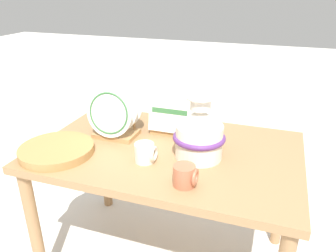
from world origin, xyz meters
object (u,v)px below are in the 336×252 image
mug_terracotta_glaze (185,176)px  ceramic_vase (199,132)px  wicker_charger_stack (57,150)px  mug_cream_glaze (145,153)px  dish_rack_square_plates (174,114)px  dish_rack_round_plates (114,117)px

mug_terracotta_glaze → ceramic_vase: bearing=91.6°
wicker_charger_stack → mug_cream_glaze: mug_cream_glaze is taller
ceramic_vase → wicker_charger_stack: size_ratio=0.88×
dish_rack_square_plates → mug_cream_glaze: (-0.01, -0.33, -0.05)m
dish_rack_round_plates → mug_cream_glaze: (0.23, -0.18, -0.06)m
dish_rack_round_plates → mug_terracotta_glaze: (0.44, -0.30, -0.06)m
ceramic_vase → dish_rack_round_plates: bearing=171.4°
ceramic_vase → mug_terracotta_glaze: 0.24m
dish_rack_square_plates → dish_rack_round_plates: bearing=-148.3°
dish_rack_square_plates → mug_cream_glaze: bearing=-92.6°
dish_rack_round_plates → mug_cream_glaze: 0.30m
ceramic_vase → mug_cream_glaze: 0.24m
ceramic_vase → mug_cream_glaze: ceramic_vase is taller
ceramic_vase → mug_terracotta_glaze: (0.01, -0.23, -0.08)m
wicker_charger_stack → mug_cream_glaze: bearing=9.0°
dish_rack_round_plates → mug_terracotta_glaze: dish_rack_round_plates is taller
dish_rack_round_plates → mug_terracotta_glaze: 0.53m
mug_cream_glaze → wicker_charger_stack: bearing=-171.0°
wicker_charger_stack → mug_terracotta_glaze: 0.61m
dish_rack_round_plates → mug_terracotta_glaze: size_ratio=2.81×
ceramic_vase → dish_rack_square_plates: ceramic_vase is taller
dish_rack_round_plates → wicker_charger_stack: size_ratio=0.79×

